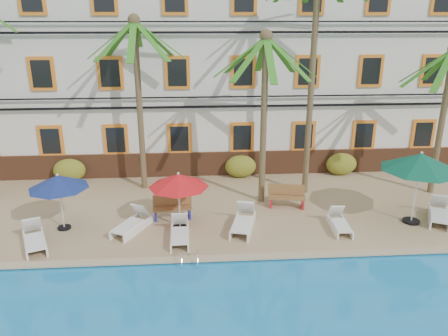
{
  "coord_description": "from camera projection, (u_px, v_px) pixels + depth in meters",
  "views": [
    {
      "loc": [
        -0.77,
        -13.24,
        7.72
      ],
      "look_at": [
        0.35,
        3.0,
        2.0
      ],
      "focal_mm": 35.0,
      "sensor_mm": 36.0,
      "label": 1
    }
  ],
  "objects": [
    {
      "name": "ground",
      "position": [
        220.0,
        251.0,
        15.07
      ],
      "size": [
        100.0,
        100.0,
        0.0
      ],
      "primitive_type": "plane",
      "color": "#384C23",
      "rests_on": "ground"
    },
    {
      "name": "pool_deck",
      "position": [
        213.0,
        193.0,
        19.73
      ],
      "size": [
        30.0,
        12.0,
        0.25
      ],
      "primitive_type": "cube",
      "color": "tan",
      "rests_on": "ground"
    },
    {
      "name": "pool_coping",
      "position": [
        221.0,
        258.0,
        14.13
      ],
      "size": [
        30.0,
        0.35,
        0.06
      ],
      "primitive_type": "cube",
      "color": "tan",
      "rests_on": "pool_deck"
    },
    {
      "name": "hotel_building",
      "position": [
        208.0,
        63.0,
        22.68
      ],
      "size": [
        25.4,
        6.44,
        10.22
      ],
      "color": "silver",
      "rests_on": "pool_deck"
    },
    {
      "name": "palm_b",
      "position": [
        138.0,
        81.0,
        18.37
      ],
      "size": [
        3.99,
        3.99,
        7.54
      ],
      "color": "brown",
      "rests_on": "pool_deck"
    },
    {
      "name": "palm_c",
      "position": [
        264.0,
        95.0,
        17.07
      ],
      "size": [
        3.99,
        3.99,
        6.98
      ],
      "color": "brown",
      "rests_on": "pool_deck"
    },
    {
      "name": "palm_d",
      "position": [
        314.0,
        51.0,
        17.48
      ],
      "size": [
        3.99,
        3.99,
        9.74
      ],
      "color": "brown",
      "rests_on": "pool_deck"
    },
    {
      "name": "palm_e",
      "position": [
        446.0,
        98.0,
        18.1
      ],
      "size": [
        3.99,
        3.99,
        6.45
      ],
      "color": "brown",
      "rests_on": "pool_deck"
    },
    {
      "name": "shrub_left",
      "position": [
        69.0,
        170.0,
        20.58
      ],
      "size": [
        1.5,
        0.9,
        1.1
      ],
      "primitive_type": "ellipsoid",
      "color": "#315E1A",
      "rests_on": "pool_deck"
    },
    {
      "name": "shrub_mid",
      "position": [
        241.0,
        166.0,
        21.11
      ],
      "size": [
        1.5,
        0.9,
        1.1
      ],
      "primitive_type": "ellipsoid",
      "color": "#315E1A",
      "rests_on": "pool_deck"
    },
    {
      "name": "shrub_right",
      "position": [
        341.0,
        164.0,
        21.43
      ],
      "size": [
        1.5,
        0.9,
        1.1
      ],
      "primitive_type": "ellipsoid",
      "color": "#315E1A",
      "rests_on": "pool_deck"
    },
    {
      "name": "umbrella_blue",
      "position": [
        58.0,
        182.0,
        15.55
      ],
      "size": [
        2.16,
        2.16,
        2.17
      ],
      "color": "black",
      "rests_on": "pool_deck"
    },
    {
      "name": "umbrella_red",
      "position": [
        179.0,
        181.0,
        15.59
      ],
      "size": [
        2.19,
        2.19,
        2.2
      ],
      "color": "black",
      "rests_on": "pool_deck"
    },
    {
      "name": "umbrella_green",
      "position": [
        420.0,
        162.0,
        15.85
      ],
      "size": [
        2.83,
        2.83,
        2.83
      ],
      "color": "black",
      "rests_on": "pool_deck"
    },
    {
      "name": "lounger_a",
      "position": [
        34.0,
        239.0,
        14.82
      ],
      "size": [
        1.33,
        1.97,
        0.88
      ],
      "color": "white",
      "rests_on": "pool_deck"
    },
    {
      "name": "lounger_b",
      "position": [
        132.0,
        223.0,
        15.92
      ],
      "size": [
        1.42,
        1.92,
        0.86
      ],
      "color": "white",
      "rests_on": "pool_deck"
    },
    {
      "name": "lounger_c",
      "position": [
        180.0,
        233.0,
        15.26
      ],
      "size": [
        0.67,
        1.8,
        0.84
      ],
      "color": "white",
      "rests_on": "pool_deck"
    },
    {
      "name": "lounger_d",
      "position": [
        243.0,
        222.0,
        16.02
      ],
      "size": [
        1.18,
        2.07,
        0.92
      ],
      "color": "white",
      "rests_on": "pool_deck"
    },
    {
      "name": "lounger_e",
      "position": [
        339.0,
        223.0,
        16.03
      ],
      "size": [
        0.66,
        1.66,
        0.77
      ],
      "color": "white",
      "rests_on": "pool_deck"
    },
    {
      "name": "lounger_f",
      "position": [
        439.0,
        213.0,
        16.7
      ],
      "size": [
        1.45,
        1.99,
        0.89
      ],
      "color": "white",
      "rests_on": "pool_deck"
    },
    {
      "name": "bench_left",
      "position": [
        172.0,
        207.0,
        16.87
      ],
      "size": [
        1.54,
        0.62,
        0.93
      ],
      "color": "olive",
      "rests_on": "pool_deck"
    },
    {
      "name": "bench_right",
      "position": [
        287.0,
        196.0,
        17.86
      ],
      "size": [
        1.56,
        0.74,
        0.93
      ],
      "color": "olive",
      "rests_on": "pool_deck"
    },
    {
      "name": "pool_ladder",
      "position": [
        190.0,
        262.0,
        13.98
      ],
      "size": [
        0.54,
        0.74,
        0.74
      ],
      "color": "silver",
      "rests_on": "ground"
    }
  ]
}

